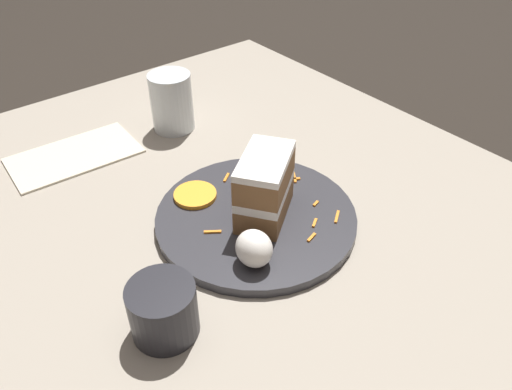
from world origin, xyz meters
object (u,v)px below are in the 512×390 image
at_px(cake_slice, 265,187).
at_px(coffee_mug, 163,308).
at_px(plate, 256,218).
at_px(drinking_glass, 172,106).
at_px(cream_dollop, 254,248).
at_px(orange_garnish, 194,196).
at_px(menu_card, 74,155).

xyz_separation_m(cake_slice, coffee_mug, (-0.08, 0.22, -0.03)).
relative_size(plate, coffee_mug, 3.72).
xyz_separation_m(plate, drinking_glass, (0.32, -0.05, 0.04)).
distance_m(cream_dollop, coffee_mug, 0.14).
xyz_separation_m(plate, orange_garnish, (0.09, 0.05, 0.01)).
distance_m(cream_dollop, menu_card, 0.43).
bearing_deg(orange_garnish, drinking_glass, -24.33).
xyz_separation_m(coffee_mug, menu_card, (0.43, -0.07, -0.04)).
height_order(plate, coffee_mug, coffee_mug).
xyz_separation_m(orange_garnish, coffee_mug, (-0.18, 0.16, 0.02)).
bearing_deg(plate, coffee_mug, 112.49).
distance_m(orange_garnish, coffee_mug, 0.24).
relative_size(orange_garnish, coffee_mug, 0.83).
relative_size(orange_garnish, drinking_glass, 0.60).
distance_m(plate, menu_card, 0.37).
bearing_deg(drinking_glass, coffee_mug, 147.29).
distance_m(plate, cream_dollop, 0.11).
xyz_separation_m(plate, menu_card, (0.34, 0.14, -0.01)).
distance_m(cream_dollop, orange_garnish, 0.17).
xyz_separation_m(drinking_glass, menu_card, (0.03, 0.19, -0.05)).
height_order(plate, orange_garnish, orange_garnish).
xyz_separation_m(orange_garnish, drinking_glass, (0.23, -0.10, 0.03)).
height_order(drinking_glass, coffee_mug, drinking_glass).
xyz_separation_m(cake_slice, orange_garnish, (0.10, 0.06, -0.05)).
relative_size(cake_slice, coffee_mug, 1.57).
bearing_deg(drinking_glass, cream_dollop, 163.54).
height_order(orange_garnish, coffee_mug, coffee_mug).
distance_m(plate, coffee_mug, 0.23).
bearing_deg(orange_garnish, cream_dollop, 175.14).
bearing_deg(orange_garnish, cake_slice, -149.05).
distance_m(cake_slice, cream_dollop, 0.10).
bearing_deg(menu_card, cake_slice, -153.85).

